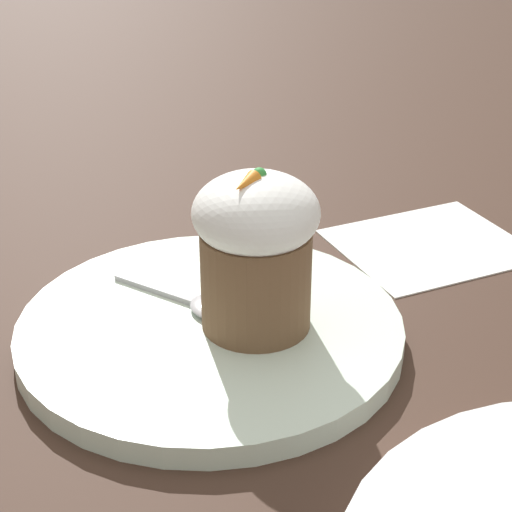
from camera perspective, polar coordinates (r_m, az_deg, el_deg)
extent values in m
plane|color=#3D281E|center=(0.58, -3.04, -5.63)|extent=(4.00, 4.00, 0.00)
cylinder|color=silver|center=(0.58, -3.06, -4.98)|extent=(0.26, 0.26, 0.02)
cylinder|color=brown|center=(0.55, 0.00, -1.57)|extent=(0.07, 0.07, 0.07)
ellipsoid|color=white|center=(0.53, 0.00, 2.92)|extent=(0.08, 0.08, 0.05)
cone|color=orange|center=(0.52, -0.46, 5.01)|extent=(0.02, 0.01, 0.01)
sphere|color=green|center=(0.53, 0.22, 5.43)|extent=(0.01, 0.01, 0.01)
cube|color=#B7B7BC|center=(0.61, -6.52, -2.16)|extent=(0.01, 0.07, 0.00)
ellipsoid|color=#B7B7BC|center=(0.59, -2.57, -3.37)|extent=(0.04, 0.05, 0.01)
cube|color=white|center=(0.72, 11.48, 0.77)|extent=(0.19, 0.19, 0.00)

